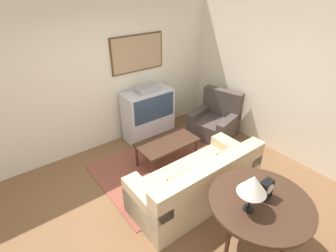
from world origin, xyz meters
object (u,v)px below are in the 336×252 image
(tv, at_px, (148,114))
(couch, at_px, (197,184))
(armchair, at_px, (215,122))
(mantel_clock, at_px, (266,190))
(coffee_table, at_px, (167,144))
(console_table, at_px, (260,206))
(table_lamp, at_px, (253,185))

(tv, relative_size, couch, 0.56)
(armchair, distance_m, mantel_clock, 2.73)
(mantel_clock, bearing_deg, coffee_table, 85.89)
(mantel_clock, bearing_deg, couch, 92.39)
(armchair, distance_m, console_table, 2.75)
(couch, relative_size, armchair, 1.94)
(armchair, height_order, console_table, armchair)
(couch, height_order, coffee_table, couch)
(coffee_table, distance_m, table_lamp, 2.16)
(couch, bearing_deg, table_lamp, 76.29)
(tv, relative_size, console_table, 0.96)
(mantel_clock, bearing_deg, table_lamp, 179.75)
(armchair, relative_size, console_table, 0.88)
(tv, height_order, table_lamp, table_lamp)
(couch, bearing_deg, coffee_table, -100.81)
(console_table, xyz_separation_m, table_lamp, (-0.21, 0.02, 0.41))
(tv, relative_size, armchair, 1.09)
(tv, xyz_separation_m, console_table, (-0.47, -2.96, 0.22))
(tv, distance_m, armchair, 1.40)
(couch, xyz_separation_m, table_lamp, (-0.24, -1.00, 0.84))
(console_table, bearing_deg, couch, 88.35)
(coffee_table, bearing_deg, armchair, 7.30)
(coffee_table, distance_m, mantel_clock, 2.06)
(tv, distance_m, mantel_clock, 3.00)
(console_table, bearing_deg, tv, 81.08)
(console_table, relative_size, table_lamp, 2.52)
(coffee_table, distance_m, console_table, 2.04)
(coffee_table, relative_size, console_table, 0.92)
(console_table, relative_size, mantel_clock, 4.93)
(tv, distance_m, couch, 2.00)
(coffee_table, bearing_deg, table_lamp, -102.10)
(tv, relative_size, coffee_table, 1.05)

